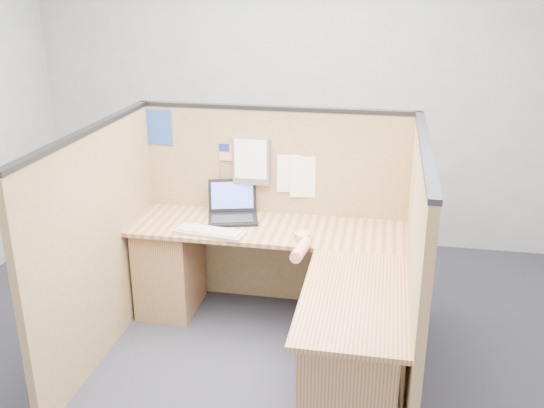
% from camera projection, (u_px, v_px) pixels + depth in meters
% --- Properties ---
extents(floor, '(5.00, 5.00, 0.00)m').
position_uv_depth(floor, '(247.00, 370.00, 3.92)').
color(floor, '#1F1F2C').
rests_on(floor, ground).
extents(wall_back, '(5.00, 0.00, 5.00)m').
position_uv_depth(wall_back, '(301.00, 94.00, 5.50)').
color(wall_back, gray).
rests_on(wall_back, floor).
extents(cubicle_partitions, '(2.06, 1.83, 1.53)m').
position_uv_depth(cubicle_partitions, '(260.00, 236.00, 4.04)').
color(cubicle_partitions, olive).
rests_on(cubicle_partitions, floor).
extents(l_desk, '(1.95, 1.75, 0.73)m').
position_uv_depth(l_desk, '(283.00, 298.00, 4.01)').
color(l_desk, brown).
rests_on(l_desk, floor).
extents(laptop, '(0.41, 0.42, 0.26)m').
position_uv_depth(laptop, '(235.00, 209.00, 4.44)').
color(laptop, black).
rests_on(laptop, l_desk).
extents(keyboard, '(0.50, 0.23, 0.03)m').
position_uv_depth(keyboard, '(210.00, 232.00, 4.16)').
color(keyboard, '#9F907B').
rests_on(keyboard, l_desk).
extents(mouse, '(0.12, 0.07, 0.05)m').
position_uv_depth(mouse, '(303.00, 238.00, 4.04)').
color(mouse, '#BCBCC1').
rests_on(mouse, l_desk).
extents(hand_forearm, '(0.12, 0.41, 0.09)m').
position_uv_depth(hand_forearm, '(302.00, 245.00, 3.90)').
color(hand_forearm, tan).
rests_on(hand_forearm, l_desk).
extents(blue_poster, '(0.20, 0.01, 0.27)m').
position_uv_depth(blue_poster, '(159.00, 127.00, 4.50)').
color(blue_poster, '#204293').
rests_on(blue_poster, cubicle_partitions).
extents(american_flag, '(0.20, 0.01, 0.34)m').
position_uv_depth(american_flag, '(229.00, 154.00, 4.45)').
color(american_flag, olive).
rests_on(american_flag, cubicle_partitions).
extents(file_holder, '(0.27, 0.05, 0.35)m').
position_uv_depth(file_holder, '(251.00, 161.00, 4.42)').
color(file_holder, slate).
rests_on(file_holder, cubicle_partitions).
extents(paper_left, '(0.24, 0.04, 0.31)m').
position_uv_depth(paper_left, '(307.00, 177.00, 4.41)').
color(paper_left, white).
rests_on(paper_left, cubicle_partitions).
extents(paper_right, '(0.22, 0.04, 0.28)m').
position_uv_depth(paper_right, '(292.00, 174.00, 4.43)').
color(paper_right, white).
rests_on(paper_right, cubicle_partitions).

